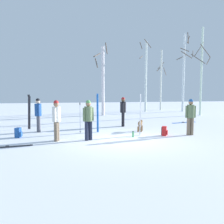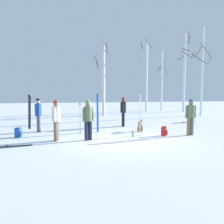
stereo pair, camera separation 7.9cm
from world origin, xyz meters
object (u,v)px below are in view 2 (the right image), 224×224
at_px(ski_pair_planted_2, 140,115).
at_px(birch_tree_2, 146,76).
at_px(person_4, 123,110).
at_px(birch_tree_5, 185,71).
at_px(ski_pair_planted_1, 29,112).
at_px(backpack_0, 18,133).
at_px(ski_pair_planted_0, 98,113).
at_px(ski_pair_lying_0, 8,147).
at_px(person_3, 38,113).
at_px(birch_tree_3, 162,80).
at_px(ski_pair_lying_1, 184,123).
at_px(dog, 140,124).
at_px(person_0, 56,118).
at_px(ski_poles_0, 80,117).
at_px(backpack_1, 164,131).
at_px(person_1, 88,117).
at_px(birch_tree_4, 202,70).
at_px(birch_tree_1, 103,79).
at_px(water_bottle_1, 133,134).
at_px(person_2, 191,115).
at_px(water_bottle_0, 57,124).

distance_m(ski_pair_planted_2, birch_tree_2, 12.43).
distance_m(person_4, birch_tree_5, 11.87).
relative_size(ski_pair_planted_1, backpack_0, 4.29).
relative_size(ski_pair_planted_0, ski_pair_lying_0, 1.13).
relative_size(person_3, ski_pair_planted_1, 0.91).
xyz_separation_m(backpack_0, birch_tree_3, (11.75, 12.59, 2.98)).
xyz_separation_m(ski_pair_planted_1, ski_pair_lying_1, (9.51, 0.83, -0.93)).
bearing_deg(birch_tree_2, birch_tree_5, -4.34).
distance_m(dog, ski_pair_planted_2, 1.30).
xyz_separation_m(person_0, birch_tree_5, (11.56, 11.72, 2.96)).
relative_size(person_0, ski_poles_0, 1.14).
bearing_deg(ski_pair_lying_0, person_3, 77.19).
bearing_deg(ski_pair_planted_0, ski_pair_lying_0, -145.27).
bearing_deg(ski_pair_planted_1, birch_tree_5, 32.30).
height_order(ski_pair_planted_2, backpack_0, ski_pair_planted_2).
bearing_deg(backpack_1, ski_pair_planted_2, 168.17).
xyz_separation_m(person_1, birch_tree_4, (9.98, 8.24, 2.79)).
bearing_deg(backpack_0, backpack_1, -6.49).
bearing_deg(birch_tree_2, birch_tree_1, -151.62).
bearing_deg(water_bottle_1, birch_tree_1, 90.55).
bearing_deg(ski_pair_planted_1, person_0, -64.21).
distance_m(person_3, birch_tree_2, 13.32).
xyz_separation_m(person_2, person_4, (-2.54, 3.18, 0.00)).
height_order(person_4, dog, person_4).
distance_m(person_2, birch_tree_5, 13.04).
height_order(dog, water_bottle_1, dog).
bearing_deg(backpack_1, person_0, -176.69).
bearing_deg(birch_tree_3, birch_tree_2, -143.76).
relative_size(person_0, birch_tree_2, 0.25).
xyz_separation_m(ski_pair_planted_0, birch_tree_2, (5.85, 10.24, 2.54)).
relative_size(dog, ski_pair_planted_0, 0.43).
bearing_deg(birch_tree_2, backpack_0, -131.00).
bearing_deg(ski_pair_planted_0, person_4, 44.13).
xyz_separation_m(ski_pair_planted_1, backpack_0, (-0.12, -2.34, -0.72)).
bearing_deg(ski_poles_0, water_bottle_0, 118.01).
distance_m(person_3, ski_pair_planted_2, 5.15).
xyz_separation_m(water_bottle_1, birch_tree_4, (7.94, 7.94, 3.63)).
xyz_separation_m(ski_pair_planted_2, ski_pair_lying_1, (4.09, 3.69, -0.96)).
height_order(ski_pair_planted_0, backpack_0, ski_pair_planted_0).
bearing_deg(ski_poles_0, person_2, -15.68).
xyz_separation_m(dog, water_bottle_1, (-0.77, -1.42, -0.25)).
relative_size(person_4, ski_pair_planted_2, 0.88).
bearing_deg(water_bottle_1, person_0, -176.38).
bearing_deg(ski_pair_planted_0, backpack_1, -26.65).
relative_size(dog, water_bottle_1, 3.00).
bearing_deg(birch_tree_4, backpack_0, -151.42).
bearing_deg(ski_pair_lying_1, person_3, -168.16).
relative_size(person_1, ski_pair_planted_2, 0.88).
xyz_separation_m(person_2, birch_tree_2, (1.62, 11.78, 2.52)).
bearing_deg(person_4, birch_tree_1, 93.22).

